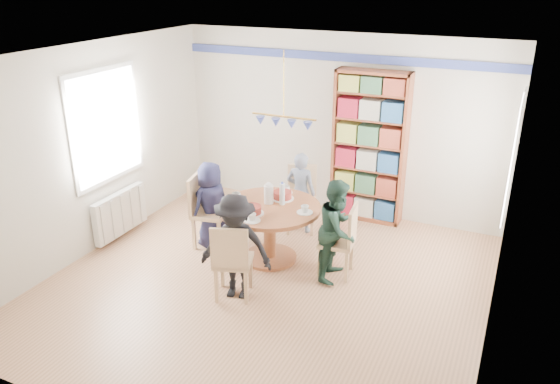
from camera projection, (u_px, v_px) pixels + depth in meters
The scene contains 14 objects.
ground at pixel (266, 284), 6.57m from camera, with size 5.00×5.00×0.00m, color tan.
room_shell at pixel (277, 131), 6.78m from camera, with size 5.00×5.00×5.00m.
radiator at pixel (120, 213), 7.63m from camera, with size 0.12×1.00×0.60m.
dining_table at pixel (270, 220), 6.94m from camera, with size 1.30×1.30×0.75m.
chair_left at pixel (204, 207), 7.33m from camera, with size 0.52×0.52×0.99m.
chair_right at pixel (343, 238), 6.59m from camera, with size 0.45×0.45×0.92m.
chair_far at pixel (301, 195), 7.81m from camera, with size 0.53×0.53×0.94m.
chair_near at pixel (232, 259), 6.09m from camera, with size 0.53×0.53×0.95m.
person_left at pixel (211, 204), 7.31m from camera, with size 0.58×0.38×1.18m, color #1B1D3C.
person_right at pixel (338, 230), 6.51m from camera, with size 0.61×0.48×1.26m, color #193228.
person_far at pixel (301, 192), 7.71m from camera, with size 0.43×0.28×1.18m, color gray.
person_near at pixel (236, 247), 6.11m from camera, with size 0.82×0.47×1.26m, color black.
bookshelf at pixel (369, 149), 7.92m from camera, with size 1.06×0.32×2.23m.
tableware at pixel (269, 200), 6.87m from camera, with size 1.16×1.16×0.30m.
Camera 1 is at (2.52, -5.07, 3.53)m, focal length 35.00 mm.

